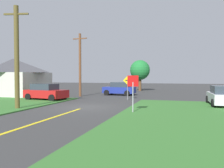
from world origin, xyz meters
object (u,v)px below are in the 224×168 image
object	(u,v)px
utility_pole_mid	(80,64)
oak_tree_left	(140,70)
utility_pole_near	(17,56)
direction_sign	(128,85)
car_approaching_junction	(120,89)
stop_sign	(133,87)
car_on_crossroad	(223,96)
barn	(13,77)
parked_car_near_building	(46,92)

from	to	relation	value
utility_pole_mid	oak_tree_left	xyz separation A→B (m)	(4.98, 12.11, -0.48)
utility_pole_near	direction_sign	world-z (taller)	utility_pole_near
utility_pole_near	car_approaching_junction	bearing A→B (deg)	74.42
stop_sign	car_on_crossroad	bearing A→B (deg)	-150.82
oak_tree_left	barn	bearing A→B (deg)	-134.42
utility_pole_mid	oak_tree_left	world-z (taller)	utility_pole_mid
utility_pole_mid	barn	distance (m)	8.46
utility_pole_near	barn	distance (m)	12.80
car_approaching_junction	utility_pole_mid	xyz separation A→B (m)	(-3.97, -3.07, 2.98)
car_on_crossroad	direction_sign	distance (m)	8.74
car_approaching_junction	car_on_crossroad	bearing A→B (deg)	146.77
parked_car_near_building	barn	bearing A→B (deg)	159.89
car_on_crossroad	utility_pole_near	xyz separation A→B (m)	(-14.50, -6.09, 2.98)
stop_sign	direction_sign	world-z (taller)	stop_sign
utility_pole_mid	direction_sign	size ratio (longest dim) A/B	3.04
car_on_crossroad	utility_pole_near	bearing A→B (deg)	110.98
parked_car_near_building	utility_pole_mid	size ratio (longest dim) A/B	0.60
car_on_crossroad	parked_car_near_building	xyz separation A→B (m)	(-16.06, 0.06, -0.00)
oak_tree_left	direction_sign	bearing A→B (deg)	-85.15
oak_tree_left	barn	xyz separation A→B (m)	(-13.19, -13.46, -1.06)
barn	utility_pole_near	bearing A→B (deg)	-49.54
direction_sign	barn	world-z (taller)	barn
stop_sign	utility_pole_mid	size ratio (longest dim) A/B	0.33
car_approaching_junction	oak_tree_left	size ratio (longest dim) A/B	0.81
car_on_crossroad	stop_sign	bearing A→B (deg)	130.32
car_approaching_junction	barn	world-z (taller)	barn
stop_sign	car_approaching_junction	size ratio (longest dim) A/B	0.61
direction_sign	utility_pole_mid	bearing A→B (deg)	158.94
oak_tree_left	utility_pole_near	bearing A→B (deg)	-102.05
stop_sign	utility_pole_mid	xyz separation A→B (m)	(-8.38, 10.50, 2.10)
utility_pole_near	oak_tree_left	xyz separation A→B (m)	(4.94, 23.13, -0.47)
parked_car_near_building	oak_tree_left	xyz separation A→B (m)	(6.50, 16.98, 2.50)
stop_sign	utility_pole_near	distance (m)	8.61
barn	car_on_crossroad	bearing A→B (deg)	-8.94
oak_tree_left	barn	distance (m)	18.87
parked_car_near_building	direction_sign	bearing A→B (deg)	25.40
oak_tree_left	car_approaching_junction	bearing A→B (deg)	-96.38
parked_car_near_building	utility_pole_near	bearing A→B (deg)	-68.18
direction_sign	barn	size ratio (longest dim) A/B	0.32
stop_sign	utility_pole_near	size ratio (longest dim) A/B	0.33
utility_pole_near	barn	world-z (taller)	utility_pole_near
car_on_crossroad	utility_pole_near	world-z (taller)	utility_pole_near
direction_sign	barn	distance (m)	14.48
stop_sign	car_approaching_junction	world-z (taller)	stop_sign
stop_sign	barn	world-z (taller)	barn
car_on_crossroad	oak_tree_left	size ratio (longest dim) A/B	0.89
utility_pole_mid	direction_sign	distance (m)	7.04
utility_pole_near	utility_pole_mid	distance (m)	11.02
car_on_crossroad	oak_tree_left	xyz separation A→B (m)	(-9.56, 17.04, 2.50)
car_approaching_junction	barn	xyz separation A→B (m)	(-12.18, -4.42, 1.44)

